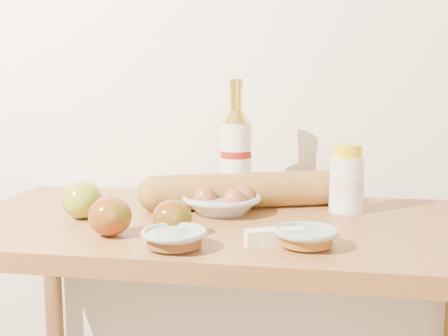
{
  "coord_description": "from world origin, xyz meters",
  "views": [
    {
      "loc": [
        0.2,
        -0.0,
        1.2
      ],
      "look_at": [
        0.0,
        1.15,
        1.02
      ],
      "focal_mm": 45.0,
      "sensor_mm": 36.0,
      "label": 1
    }
  ],
  "objects_px": {
    "table": "(226,273)",
    "baguette": "(244,190)",
    "cream_bottle": "(347,181)",
    "egg_bowl": "(222,201)",
    "bourbon_bottle": "(236,155)"
  },
  "relations": [
    {
      "from": "table",
      "to": "cream_bottle",
      "type": "xyz_separation_m",
      "value": [
        0.26,
        0.13,
        0.2
      ]
    },
    {
      "from": "cream_bottle",
      "to": "egg_bowl",
      "type": "distance_m",
      "value": 0.29
    },
    {
      "from": "baguette",
      "to": "table",
      "type": "bearing_deg",
      "value": -120.63
    },
    {
      "from": "table",
      "to": "egg_bowl",
      "type": "xyz_separation_m",
      "value": [
        -0.02,
        0.06,
        0.15
      ]
    },
    {
      "from": "table",
      "to": "egg_bowl",
      "type": "distance_m",
      "value": 0.16
    },
    {
      "from": "cream_bottle",
      "to": "table",
      "type": "bearing_deg",
      "value": -173.98
    },
    {
      "from": "bourbon_bottle",
      "to": "baguette",
      "type": "relative_size",
      "value": 0.61
    },
    {
      "from": "bourbon_bottle",
      "to": "cream_bottle",
      "type": "distance_m",
      "value": 0.27
    },
    {
      "from": "baguette",
      "to": "bourbon_bottle",
      "type": "bearing_deg",
      "value": 113.41
    },
    {
      "from": "bourbon_bottle",
      "to": "baguette",
      "type": "distance_m",
      "value": 0.09
    },
    {
      "from": "bourbon_bottle",
      "to": "baguette",
      "type": "bearing_deg",
      "value": -58.68
    },
    {
      "from": "bourbon_bottle",
      "to": "baguette",
      "type": "height_order",
      "value": "bourbon_bottle"
    },
    {
      "from": "table",
      "to": "cream_bottle",
      "type": "height_order",
      "value": "cream_bottle"
    },
    {
      "from": "egg_bowl",
      "to": "table",
      "type": "bearing_deg",
      "value": -72.09
    },
    {
      "from": "table",
      "to": "baguette",
      "type": "bearing_deg",
      "value": 79.81
    }
  ]
}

